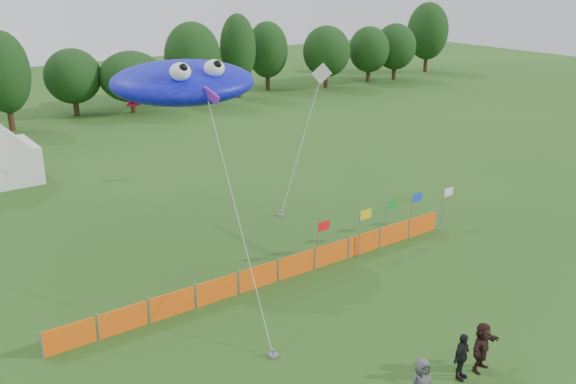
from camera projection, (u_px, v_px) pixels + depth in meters
treeline at (35, 76)px, 54.19m from camera, size 104.57×8.78×8.36m
barrier_fence at (278, 271)px, 27.67m from camera, size 19.90×0.06×1.00m
flag_row at (388, 216)px, 31.20m from camera, size 8.73×0.68×2.25m
spectator_d at (462, 357)px, 20.99m from camera, size 1.05×0.63×1.67m
spectator_e at (421, 384)px, 19.55m from camera, size 0.92×0.66×1.75m
spectator_f at (482, 347)px, 21.43m from camera, size 1.72×0.85×1.77m
stingray_kite at (179, 81)px, 28.68m from camera, size 7.49×18.46×9.24m
small_kite_white at (313, 106)px, 37.51m from camera, size 6.16×3.64×7.53m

